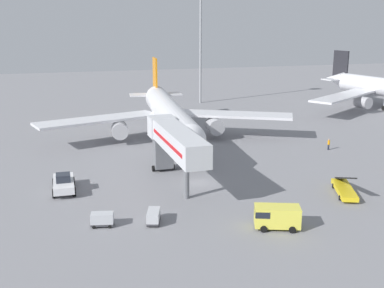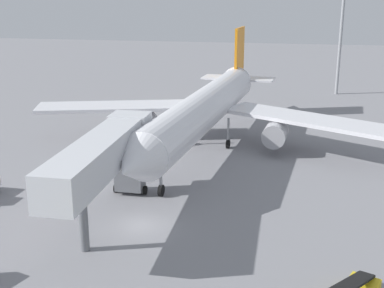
% 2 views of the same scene
% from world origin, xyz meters
% --- Properties ---
extents(ground_plane, '(300.00, 300.00, 0.00)m').
position_xyz_m(ground_plane, '(0.00, 0.00, 0.00)').
color(ground_plane, gray).
extents(airplane_at_gate, '(44.91, 47.87, 13.09)m').
position_xyz_m(airplane_at_gate, '(1.67, 22.14, 4.96)').
color(airplane_at_gate, silver).
rests_on(airplane_at_gate, ground).
extents(jet_bridge, '(3.47, 18.15, 7.56)m').
position_xyz_m(jet_bridge, '(-2.89, 0.65, 5.69)').
color(jet_bridge, silver).
rests_on(jet_bridge, ground).
extents(pushback_tug, '(2.79, 6.19, 2.32)m').
position_xyz_m(pushback_tug, '(-16.52, 1.67, 1.07)').
color(pushback_tug, white).
rests_on(pushback_tug, ground).
extents(belt_loader_truck, '(4.33, 7.01, 3.24)m').
position_xyz_m(belt_loader_truck, '(15.64, -9.01, 0.77)').
color(belt_loader_truck, yellow).
rests_on(belt_loader_truck, ground).
extents(service_van_outer_left, '(4.91, 3.49, 2.32)m').
position_xyz_m(service_van_outer_left, '(3.39, -15.36, 1.31)').
color(service_van_outer_left, '#E5DB4C').
rests_on(service_van_outer_left, ground).
extents(baggage_cart_mid_center, '(1.93, 2.78, 1.37)m').
position_xyz_m(baggage_cart_mid_center, '(-8.03, -10.64, 0.76)').
color(baggage_cart_mid_center, '#38383D').
rests_on(baggage_cart_mid_center, ground).
extents(baggage_cart_near_right, '(2.46, 1.71, 1.40)m').
position_xyz_m(baggage_cart_near_right, '(-13.14, -9.89, 0.78)').
color(baggage_cart_near_right, '#38383D').
rests_on(baggage_cart_near_right, ground).
extents(ground_crew_worker_foreground, '(0.49, 0.49, 1.84)m').
position_xyz_m(ground_crew_worker_foreground, '(25.22, 9.42, 0.98)').
color(ground_crew_worker_foreground, '#1E2333').
rests_on(ground_crew_worker_foreground, ground).
extents(apron_light_mast, '(2.40, 2.40, 29.62)m').
position_xyz_m(apron_light_mast, '(19.50, 59.78, 20.10)').
color(apron_light_mast, '#93969B').
rests_on(apron_light_mast, ground).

